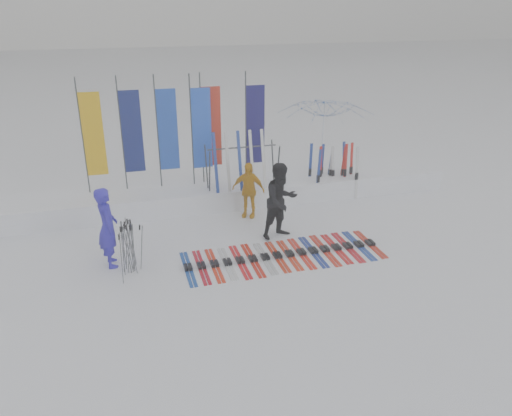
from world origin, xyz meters
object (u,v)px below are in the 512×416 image
object	(u,v)px
person_yellow	(248,190)
ski_row	(283,255)
person_blue	(108,227)
ski_rack	(242,161)
person_black	(281,201)
tent_canopy	(324,140)

from	to	relation	value
person_yellow	ski_row	distance (m)	2.65
person_blue	person_yellow	size ratio (longest dim) A/B	1.20
person_yellow	ski_row	bearing A→B (deg)	-55.92
ski_rack	person_blue	bearing A→B (deg)	-145.19
ski_row	person_blue	bearing A→B (deg)	169.88
person_black	ski_row	bearing A→B (deg)	-123.06
tent_canopy	ski_row	bearing A→B (deg)	-122.06
person_blue	ski_rack	bearing A→B (deg)	-63.44
person_blue	person_black	size ratio (longest dim) A/B	0.96
ski_rack	ski_row	bearing A→B (deg)	-87.60
person_blue	ski_row	size ratio (longest dim) A/B	0.40
tent_canopy	ski_rack	size ratio (longest dim) A/B	1.52
person_black	ski_rack	world-z (taller)	person_black
person_black	person_yellow	distance (m)	1.56
person_blue	person_black	world-z (taller)	person_black
person_black	ski_rack	bearing A→B (deg)	81.90
person_black	tent_canopy	bearing A→B (deg)	35.47
ski_rack	person_yellow	bearing A→B (deg)	-92.70
tent_canopy	ski_row	world-z (taller)	tent_canopy
person_blue	ski_row	bearing A→B (deg)	-108.38
person_yellow	tent_canopy	size ratio (longest dim) A/B	0.51
person_black	person_yellow	size ratio (longest dim) A/B	1.25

